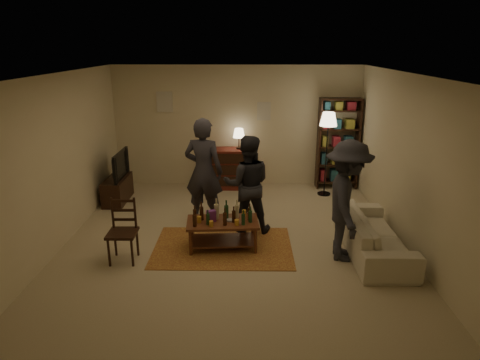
{
  "coord_description": "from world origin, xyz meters",
  "views": [
    {
      "loc": [
        0.21,
        -6.52,
        3.13
      ],
      "look_at": [
        0.11,
        0.1,
        1.01
      ],
      "focal_mm": 32.0,
      "sensor_mm": 36.0,
      "label": 1
    }
  ],
  "objects_px": {
    "person_right": "(247,184)",
    "tv_stand": "(117,183)",
    "bookshelf": "(338,143)",
    "sofa": "(373,234)",
    "dining_chair": "(123,228)",
    "person_by_sofa": "(347,201)",
    "coffee_table": "(222,224)",
    "floor_lamp": "(328,125)",
    "person_left": "(204,171)",
    "dresser": "(228,167)"
  },
  "relations": [
    {
      "from": "dining_chair",
      "to": "bookshelf",
      "type": "bearing_deg",
      "value": 41.11
    },
    {
      "from": "bookshelf",
      "to": "person_right",
      "type": "height_order",
      "value": "bookshelf"
    },
    {
      "from": "tv_stand",
      "to": "bookshelf",
      "type": "height_order",
      "value": "bookshelf"
    },
    {
      "from": "person_by_sofa",
      "to": "bookshelf",
      "type": "bearing_deg",
      "value": -2.29
    },
    {
      "from": "dresser",
      "to": "person_right",
      "type": "height_order",
      "value": "person_right"
    },
    {
      "from": "bookshelf",
      "to": "sofa",
      "type": "xyz_separation_m",
      "value": [
        -0.05,
        -3.18,
        -0.73
      ]
    },
    {
      "from": "dresser",
      "to": "floor_lamp",
      "type": "bearing_deg",
      "value": -11.85
    },
    {
      "from": "person_right",
      "to": "tv_stand",
      "type": "bearing_deg",
      "value": -29.35
    },
    {
      "from": "bookshelf",
      "to": "tv_stand",
      "type": "bearing_deg",
      "value": -168.2
    },
    {
      "from": "bookshelf",
      "to": "sofa",
      "type": "distance_m",
      "value": 3.26
    },
    {
      "from": "dining_chair",
      "to": "coffee_table",
      "type": "bearing_deg",
      "value": 14.41
    },
    {
      "from": "floor_lamp",
      "to": "person_by_sofa",
      "type": "height_order",
      "value": "person_by_sofa"
    },
    {
      "from": "bookshelf",
      "to": "person_right",
      "type": "xyz_separation_m",
      "value": [
        -2.02,
        -2.41,
        -0.19
      ]
    },
    {
      "from": "floor_lamp",
      "to": "sofa",
      "type": "bearing_deg",
      "value": -83.74
    },
    {
      "from": "bookshelf",
      "to": "floor_lamp",
      "type": "distance_m",
      "value": 0.78
    },
    {
      "from": "dining_chair",
      "to": "person_left",
      "type": "height_order",
      "value": "person_left"
    },
    {
      "from": "dining_chair",
      "to": "sofa",
      "type": "height_order",
      "value": "dining_chair"
    },
    {
      "from": "coffee_table",
      "to": "floor_lamp",
      "type": "bearing_deg",
      "value": 51.24
    },
    {
      "from": "person_by_sofa",
      "to": "tv_stand",
      "type": "bearing_deg",
      "value": 66.85
    },
    {
      "from": "coffee_table",
      "to": "tv_stand",
      "type": "height_order",
      "value": "tv_stand"
    },
    {
      "from": "dresser",
      "to": "person_by_sofa",
      "type": "bearing_deg",
      "value": -60.24
    },
    {
      "from": "coffee_table",
      "to": "tv_stand",
      "type": "relative_size",
      "value": 1.1
    },
    {
      "from": "tv_stand",
      "to": "sofa",
      "type": "height_order",
      "value": "tv_stand"
    },
    {
      "from": "coffee_table",
      "to": "tv_stand",
      "type": "bearing_deg",
      "value": 137.41
    },
    {
      "from": "dining_chair",
      "to": "dresser",
      "type": "distance_m",
      "value": 3.7
    },
    {
      "from": "floor_lamp",
      "to": "dining_chair",
      "type": "bearing_deg",
      "value": -139.89
    },
    {
      "from": "coffee_table",
      "to": "sofa",
      "type": "relative_size",
      "value": 0.56
    },
    {
      "from": "person_right",
      "to": "floor_lamp",
      "type": "bearing_deg",
      "value": -132.67
    },
    {
      "from": "tv_stand",
      "to": "person_by_sofa",
      "type": "bearing_deg",
      "value": -30.04
    },
    {
      "from": "person_right",
      "to": "person_by_sofa",
      "type": "distance_m",
      "value": 1.76
    },
    {
      "from": "coffee_table",
      "to": "person_right",
      "type": "relative_size",
      "value": 0.69
    },
    {
      "from": "bookshelf",
      "to": "person_by_sofa",
      "type": "xyz_separation_m",
      "value": [
        -0.55,
        -3.38,
        -0.12
      ]
    },
    {
      "from": "person_left",
      "to": "person_right",
      "type": "height_order",
      "value": "person_left"
    },
    {
      "from": "dining_chair",
      "to": "floor_lamp",
      "type": "height_order",
      "value": "floor_lamp"
    },
    {
      "from": "dresser",
      "to": "person_left",
      "type": "height_order",
      "value": "person_left"
    },
    {
      "from": "dining_chair",
      "to": "person_right",
      "type": "height_order",
      "value": "person_right"
    },
    {
      "from": "floor_lamp",
      "to": "person_left",
      "type": "distance_m",
      "value": 2.94
    },
    {
      "from": "dresser",
      "to": "person_by_sofa",
      "type": "distance_m",
      "value": 3.84
    },
    {
      "from": "sofa",
      "to": "person_right",
      "type": "height_order",
      "value": "person_right"
    },
    {
      "from": "dresser",
      "to": "bookshelf",
      "type": "relative_size",
      "value": 0.67
    },
    {
      "from": "bookshelf",
      "to": "person_by_sofa",
      "type": "height_order",
      "value": "bookshelf"
    },
    {
      "from": "bookshelf",
      "to": "sofa",
      "type": "height_order",
      "value": "bookshelf"
    },
    {
      "from": "person_left",
      "to": "sofa",
      "type": "bearing_deg",
      "value": 171.17
    },
    {
      "from": "bookshelf",
      "to": "person_left",
      "type": "xyz_separation_m",
      "value": [
        -2.79,
        -2.02,
        -0.07
      ]
    },
    {
      "from": "sofa",
      "to": "person_by_sofa",
      "type": "bearing_deg",
      "value": 111.47
    },
    {
      "from": "tv_stand",
      "to": "floor_lamp",
      "type": "bearing_deg",
      "value": 6.2
    },
    {
      "from": "coffee_table",
      "to": "floor_lamp",
      "type": "xyz_separation_m",
      "value": [
        2.07,
        2.57,
        1.11
      ]
    },
    {
      "from": "person_left",
      "to": "person_by_sofa",
      "type": "distance_m",
      "value": 2.62
    },
    {
      "from": "person_left",
      "to": "person_by_sofa",
      "type": "relative_size",
      "value": 1.05
    },
    {
      "from": "dresser",
      "to": "sofa",
      "type": "xyz_separation_m",
      "value": [
        2.39,
        -3.11,
        -0.17
      ]
    }
  ]
}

